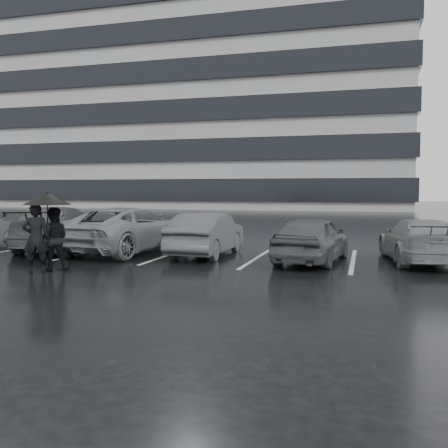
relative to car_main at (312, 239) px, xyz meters
name	(u,v)px	position (x,y,z in m)	size (l,w,h in m)	color
ground	(216,269)	(-2.28, -1.90, -0.67)	(160.00, 160.00, 0.00)	black
office_building	(160,93)	(-24.28, 46.10, 13.67)	(61.00, 26.00, 29.00)	#969699
car_main	(312,239)	(0.00, 0.00, 0.00)	(1.58, 3.92, 1.33)	black
car_west_a	(207,234)	(-3.31, 0.60, 0.00)	(1.40, 4.02, 1.32)	#29292B
car_west_b	(129,230)	(-6.03, 0.67, 0.07)	(2.45, 5.32, 1.48)	#545457
car_west_c	(59,228)	(-8.72, 0.75, 0.07)	(2.06, 5.06, 1.47)	black
car_east	(420,241)	(2.94, 0.78, -0.05)	(1.73, 4.27, 1.24)	#545457
pedestrian_left	(36,238)	(-6.38, -3.66, 0.19)	(0.63, 0.41, 1.72)	black
pedestrian_right	(53,239)	(-6.19, -3.23, 0.14)	(0.78, 0.61, 1.61)	black
umbrella	(47,199)	(-6.24, -3.37, 1.16)	(1.18, 1.18, 2.01)	black
stall_stripes	(214,255)	(-3.08, 0.60, -0.66)	(19.72, 5.00, 0.00)	#B3B3B6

